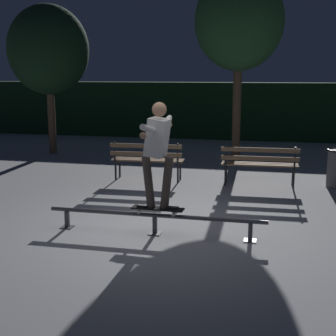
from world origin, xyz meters
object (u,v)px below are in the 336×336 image
(skateboard, at_px, (158,209))
(tree_behind_benches, at_px, (239,22))
(grind_rail, at_px, (155,218))
(park_bench_left_center, at_px, (260,161))
(park_bench_leftmost, at_px, (147,157))
(tree_far_left, at_px, (48,50))
(skateboarder, at_px, (158,146))

(skateboard, xyz_separation_m, tree_behind_benches, (0.64, 6.11, 3.23))
(grind_rail, xyz_separation_m, skateboard, (0.04, 0.00, 0.15))
(grind_rail, height_order, park_bench_left_center, park_bench_left_center)
(tree_behind_benches, bearing_deg, park_bench_leftmost, -122.81)
(park_bench_left_center, height_order, tree_behind_benches, tree_behind_benches)
(park_bench_left_center, distance_m, tree_far_left, 7.24)
(skateboarder, height_order, tree_far_left, tree_far_left)
(skateboarder, height_order, park_bench_left_center, skateboarder)
(skateboarder, distance_m, tree_far_left, 8.16)
(grind_rail, relative_size, park_bench_left_center, 2.05)
(grind_rail, relative_size, skateboard, 4.20)
(grind_rail, height_order, park_bench_leftmost, park_bench_leftmost)
(park_bench_left_center, bearing_deg, skateboarder, -111.53)
(skateboard, xyz_separation_m, park_bench_leftmost, (-1.08, 3.44, 0.14))
(grind_rail, bearing_deg, tree_far_left, 126.49)
(skateboard, distance_m, skateboarder, 0.94)
(park_bench_leftmost, bearing_deg, skateboarder, -72.44)
(skateboard, height_order, skateboarder, skateboarder)
(grind_rail, xyz_separation_m, park_bench_left_center, (1.40, 3.44, 0.30))
(grind_rail, relative_size, park_bench_leftmost, 2.05)
(tree_behind_benches, distance_m, tree_far_left, 5.46)
(park_bench_leftmost, bearing_deg, park_bench_left_center, 0.00)
(grind_rail, height_order, tree_behind_benches, tree_behind_benches)
(park_bench_leftmost, distance_m, park_bench_left_center, 2.44)
(park_bench_leftmost, xyz_separation_m, park_bench_left_center, (2.44, 0.00, 0.00))
(park_bench_left_center, xyz_separation_m, tree_behind_benches, (-0.72, 2.67, 3.08))
(tree_behind_benches, xyz_separation_m, tree_far_left, (-5.42, 0.29, -0.63))
(skateboard, relative_size, tree_behind_benches, 0.16)
(skateboard, bearing_deg, grind_rail, -180.00)
(grind_rail, bearing_deg, tree_behind_benches, 83.61)
(skateboard, distance_m, tree_behind_benches, 6.94)
(tree_far_left, bearing_deg, tree_behind_benches, -3.08)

